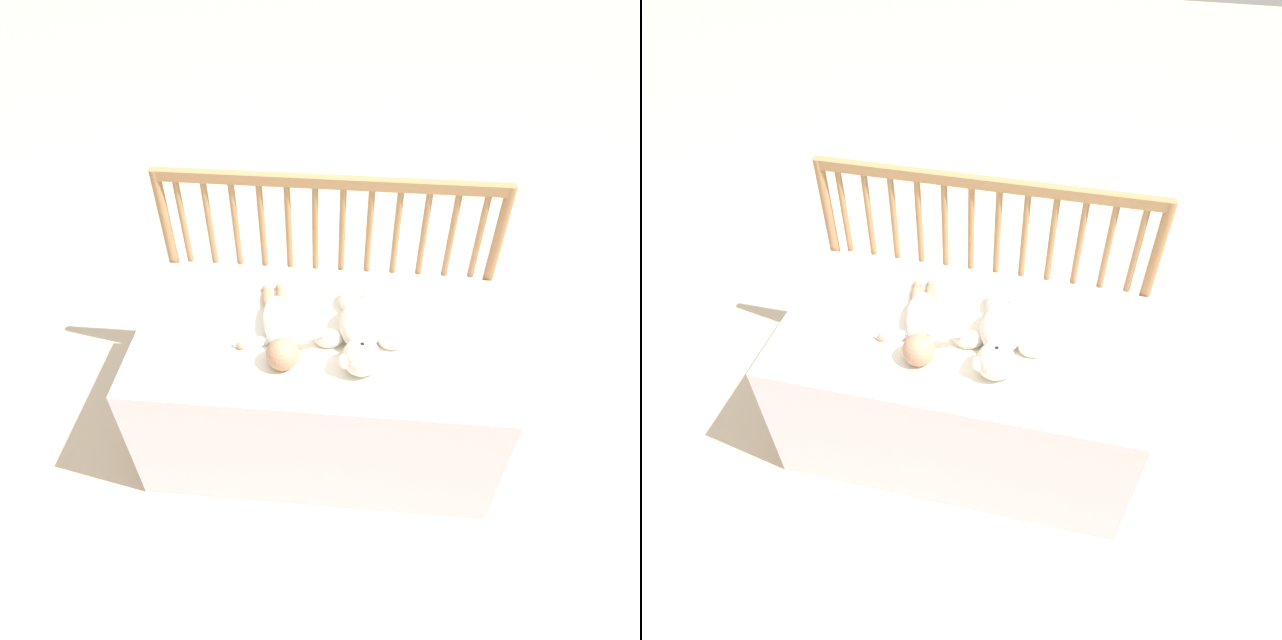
# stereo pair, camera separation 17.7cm
# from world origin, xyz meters

# --- Properties ---
(ground_plane) EXTENTS (12.00, 12.00, 0.00)m
(ground_plane) POSITION_xyz_m (0.00, 0.00, 0.00)
(ground_plane) COLOR #C6B293
(crib_mattress) EXTENTS (1.17, 0.62, 0.53)m
(crib_mattress) POSITION_xyz_m (0.00, 0.00, 0.27)
(crib_mattress) COLOR silver
(crib_mattress) RESTS_ON ground_plane
(crib_rail) EXTENTS (1.17, 0.04, 0.90)m
(crib_rail) POSITION_xyz_m (0.00, 0.33, 0.64)
(crib_rail) COLOR #997047
(crib_rail) RESTS_ON ground_plane
(blanket) EXTENTS (0.77, 0.54, 0.01)m
(blanket) POSITION_xyz_m (-0.02, 0.00, 0.54)
(blanket) COLOR silver
(blanket) RESTS_ON crib_mattress
(teddy_bear) EXTENTS (0.29, 0.39, 0.12)m
(teddy_bear) POSITION_xyz_m (0.13, -0.03, 0.58)
(teddy_bear) COLOR silver
(teddy_bear) RESTS_ON crib_mattress
(baby) EXTENTS (0.31, 0.40, 0.10)m
(baby) POSITION_xyz_m (-0.13, -0.03, 0.57)
(baby) COLOR white
(baby) RESTS_ON crib_mattress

